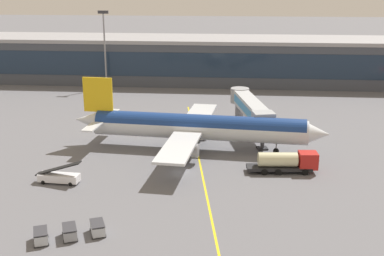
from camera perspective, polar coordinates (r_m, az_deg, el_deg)
ground_plane at (r=77.99m, az=-1.35°, el=-5.06°), size 700.00×700.00×0.00m
apron_lead_in_line at (r=79.57m, az=1.02°, el=-4.61°), size 12.19×79.16×0.01m
terminal_building at (r=146.99m, az=-0.05°, el=7.82°), size 185.82×20.83×12.82m
main_airliner at (r=87.01m, az=0.60°, el=0.13°), size 45.13×35.77×12.24m
jet_bridge at (r=97.61m, az=6.59°, el=2.45°), size 8.11×23.18×6.82m
fuel_tanker at (r=78.74m, az=10.76°, el=-3.79°), size 10.97×3.36×3.25m
belt_loader at (r=76.20m, az=-14.92°, el=-5.38°), size 6.98×2.33×3.49m
baggage_cart_0 at (r=60.53m, az=-16.85°, el=-11.70°), size 2.44×3.04×1.48m
baggage_cart_1 at (r=60.57m, az=-13.77°, el=-11.43°), size 2.44×3.04×1.48m
baggage_cart_2 at (r=60.77m, az=-10.71°, el=-11.12°), size 2.44×3.04×1.48m
apron_light_mast_1 at (r=138.41m, az=-9.93°, el=9.52°), size 2.80×0.50×20.92m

